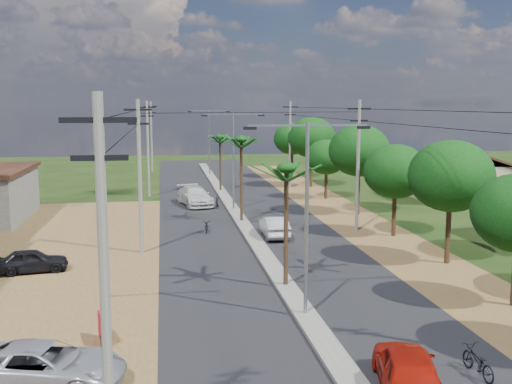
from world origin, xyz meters
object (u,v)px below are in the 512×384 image
moto_rider_east (478,363)px  roadside_sign (102,330)px  car_parked_dark (32,261)px  car_white_far (195,197)px  car_red_near (407,370)px  car_silver_mid (274,227)px  car_parked_silver (44,367)px

moto_rider_east → roadside_sign: bearing=-23.8°
car_parked_dark → roadside_sign: bearing=-165.8°
moto_rider_east → roadside_sign: size_ratio=1.38×
car_white_far → moto_rider_east: (7.18, -34.29, -0.33)m
car_red_near → car_parked_dark: (-14.02, 15.53, -0.14)m
car_red_near → car_silver_mid: size_ratio=1.05×
car_silver_mid → car_parked_silver: bearing=61.8°
car_silver_mid → roadside_sign: size_ratio=3.28×
car_red_near → car_silver_mid: 21.81m
car_parked_silver → car_parked_dark: (-3.09, 13.46, -0.08)m
car_silver_mid → car_white_far: (-4.46, 13.23, 0.10)m
car_red_near → moto_rider_east: size_ratio=2.51×
car_red_near → car_white_far: car_white_far is taller
car_silver_mid → moto_rider_east: bearing=98.2°
roadside_sign → car_white_far: bearing=65.1°
car_white_far → car_parked_dark: car_white_far is taller
car_white_far → roadside_sign: (-5.04, -29.68, -0.25)m
roadside_sign → car_red_near: bearing=-44.7°
car_red_near → roadside_sign: size_ratio=3.45×
car_red_near → car_parked_silver: (-10.93, 2.07, -0.06)m
car_red_near → moto_rider_east: bearing=-150.4°
car_parked_silver → roadside_sign: size_ratio=3.88×
roadside_sign → car_silver_mid: bearing=44.8°
roadside_sign → moto_rider_east: bearing=-35.9°
car_parked_silver → roadside_sign: car_parked_silver is taller
car_silver_mid → car_parked_dark: bearing=25.0°
car_silver_mid → car_red_near: bearing=90.8°
car_white_far → roadside_sign: size_ratio=4.25×
car_white_far → car_parked_silver: size_ratio=1.09×
car_parked_silver → car_parked_dark: size_ratio=1.39×
car_red_near → car_parked_dark: bearing=-33.8°
car_parked_dark → roadside_sign: size_ratio=2.80×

